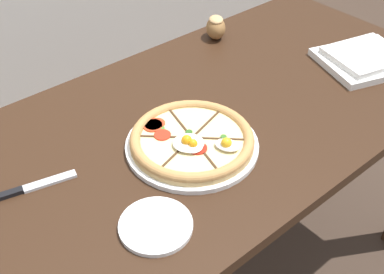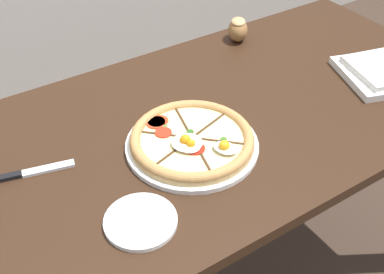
{
  "view_description": "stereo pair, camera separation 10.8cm",
  "coord_description": "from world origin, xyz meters",
  "views": [
    {
      "loc": [
        -0.65,
        -0.71,
        1.48
      ],
      "look_at": [
        -0.11,
        -0.07,
        0.79
      ],
      "focal_mm": 45.0,
      "sensor_mm": 36.0,
      "label": 1
    },
    {
      "loc": [
        -0.56,
        -0.77,
        1.48
      ],
      "look_at": [
        -0.11,
        -0.07,
        0.79
      ],
      "focal_mm": 45.0,
      "sensor_mm": 36.0,
      "label": 2
    }
  ],
  "objects": [
    {
      "name": "side_saucer",
      "position": [
        -0.31,
        -0.21,
        0.76
      ],
      "size": [
        0.14,
        0.14,
        0.01
      ],
      "color": "white",
      "rests_on": "dining_table"
    },
    {
      "name": "napkin_folded",
      "position": [
        0.51,
        -0.11,
        0.77
      ],
      "size": [
        0.3,
        0.28,
        0.04
      ],
      "rotation": [
        0.0,
        0.0,
        -0.33
      ],
      "color": "silver",
      "rests_on": "dining_table"
    },
    {
      "name": "knife_main",
      "position": [
        -0.45,
        0.05,
        0.76
      ],
      "size": [
        0.19,
        0.06,
        0.01
      ],
      "rotation": [
        0.0,
        0.0,
        -0.24
      ],
      "color": "silver",
      "rests_on": "dining_table"
    },
    {
      "name": "dining_table",
      "position": [
        0.0,
        0.0,
        0.65
      ],
      "size": [
        1.49,
        0.72,
        0.76
      ],
      "color": "#331E11",
      "rests_on": "ground_plane"
    },
    {
      "name": "pizza",
      "position": [
        -0.11,
        -0.07,
        0.78
      ],
      "size": [
        0.3,
        0.3,
        0.05
      ],
      "color": "white",
      "rests_on": "dining_table"
    },
    {
      "name": "bread_piece_near",
      "position": [
        0.29,
        0.28,
        0.8
      ],
      "size": [
        0.09,
        0.1,
        0.07
      ],
      "rotation": [
        0.0,
        0.0,
        0.93
      ],
      "color": "olive",
      "rests_on": "dining_table"
    }
  ]
}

